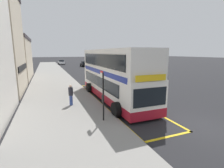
{
  "coord_description": "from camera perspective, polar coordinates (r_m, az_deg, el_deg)",
  "views": [
    {
      "loc": [
        -7.91,
        -6.08,
        4.12
      ],
      "look_at": [
        -2.6,
        7.25,
        1.4
      ],
      "focal_mm": 26.65,
      "sensor_mm": 36.0,
      "label": 1
    }
  ],
  "objects": [
    {
      "name": "bus_stop_sign",
      "position": [
        9.73,
        -3.15,
        -2.88
      ],
      "size": [
        0.09,
        0.51,
        2.94
      ],
      "color": "black",
      "rests_on": "pavement_near"
    },
    {
      "name": "parked_car_grey_ahead",
      "position": [
        31.24,
        2.26,
        4.62
      ],
      "size": [
        2.09,
        4.2,
        1.62
      ],
      "rotation": [
        0.0,
        0.0,
        3.14
      ],
      "color": "slate",
      "rests_on": "ground"
    },
    {
      "name": "pedestrian_waiting_near_sign",
      "position": [
        13.07,
        -13.95,
        -3.41
      ],
      "size": [
        0.34,
        0.34,
        1.6
      ],
      "color": "#33478C",
      "rests_on": "pavement_near"
    },
    {
      "name": "bus_bay_markings",
      "position": [
        14.92,
        0.59,
        -5.29
      ],
      "size": [
        3.07,
        14.61,
        0.01
      ],
      "color": "gold",
      "rests_on": "ground"
    },
    {
      "name": "pavement_near",
      "position": [
        38.31,
        -20.27,
        4.0
      ],
      "size": [
        6.0,
        76.0,
        0.14
      ],
      "primitive_type": "cube",
      "color": "gray",
      "rests_on": "ground"
    },
    {
      "name": "parked_car_white_kerbside",
      "position": [
        60.93,
        -16.96,
        7.15
      ],
      "size": [
        2.09,
        4.2,
        1.62
      ],
      "rotation": [
        0.0,
        0.0,
        3.14
      ],
      "color": "silver",
      "rests_on": "ground"
    },
    {
      "name": "ground_plane",
      "position": [
        39.11,
        -9.95,
        4.52
      ],
      "size": [
        260.0,
        260.0,
        0.0
      ],
      "primitive_type": "plane",
      "color": "black"
    },
    {
      "name": "double_decker_bus",
      "position": [
        14.69,
        0.32,
        2.68
      ],
      "size": [
        3.26,
        11.47,
        4.4
      ],
      "color": "white",
      "rests_on": "ground"
    },
    {
      "name": "parked_car_black_behind",
      "position": [
        50.63,
        -9.44,
        6.83
      ],
      "size": [
        2.09,
        4.2,
        1.62
      ],
      "rotation": [
        0.0,
        0.0,
        0.04
      ],
      "color": "black",
      "rests_on": "ground"
    }
  ]
}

